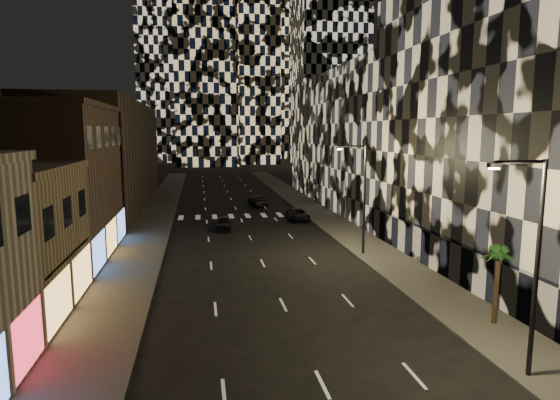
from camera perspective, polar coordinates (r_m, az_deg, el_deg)
name	(u,v)px	position (r m, az deg, el deg)	size (l,w,h in m)	color
sidewalk_left	(155,218)	(57.35, -14.98, -2.12)	(4.00, 120.00, 0.15)	#47443F
sidewalk_right	(319,213)	(58.98, 4.75, -1.58)	(4.00, 120.00, 0.15)	#47443F
curb_left	(173,217)	(57.19, -12.89, -2.07)	(0.20, 120.00, 0.15)	#4C4C47
curb_right	(303,213)	(58.49, 2.76, -1.64)	(0.20, 120.00, 0.15)	#4C4C47
retail_brown	(43,185)	(41.76, -26.89, 1.66)	(10.00, 15.00, 12.00)	#503A2D
retail_filler_left	(106,156)	(67.40, -20.43, 5.09)	(10.00, 40.00, 14.00)	#503A2D
midrise_right	(542,121)	(39.45, 29.33, 8.44)	(16.00, 25.00, 22.00)	#232326
midrise_base	(438,252)	(36.18, 18.69, -6.03)	(0.60, 25.00, 3.00)	#383838
midrise_filler_right	(376,140)	(67.89, 11.59, 7.16)	(16.00, 40.00, 18.00)	#232326
tower_center_low	(204,4)	(150.91, -9.25, 22.55)	(18.00, 18.00, 95.00)	black
streetlight_near	(533,254)	(21.40, 28.42, -5.80)	(2.55, 0.25, 9.00)	black
streetlight_far	(362,191)	(38.81, 9.94, 1.03)	(2.55, 0.25, 9.00)	black
car_dark_midlane	(224,223)	(49.59, -6.89, -2.79)	(1.61, 4.00, 1.36)	black
car_dark_oncoming	(258,200)	(65.00, -2.69, -0.03)	(2.11, 5.19, 1.51)	black
car_dark_rightlane	(298,215)	(54.25, 2.19, -1.79)	(2.21, 4.79, 1.33)	black
palm_tree	(498,259)	(27.04, 25.06, -6.57)	(2.14, 2.11, 4.20)	#47331E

